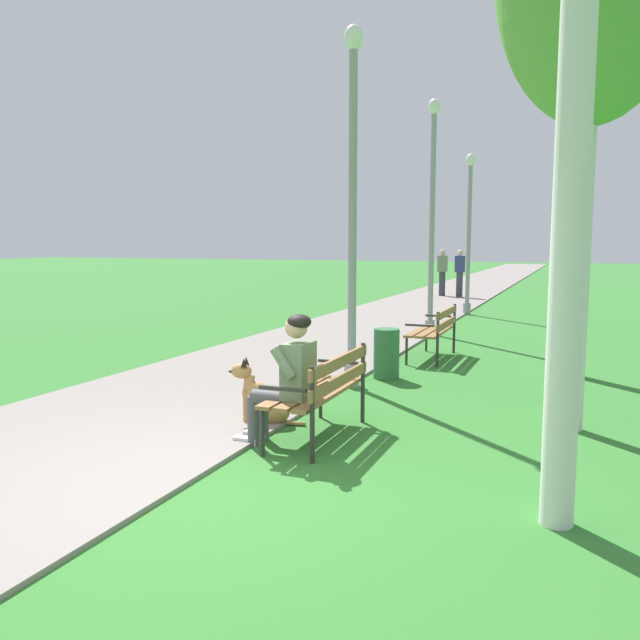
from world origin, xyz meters
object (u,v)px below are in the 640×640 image
(park_bench_mid, at_px, (435,328))
(dog_shepherd, at_px, (264,400))
(person_seated_on_near_bench, at_px, (288,375))
(lamp_post_far, at_px, (469,232))
(birch_tree_third, at_px, (593,13))
(pedestrian_distant, at_px, (442,273))
(lamp_post_near, at_px, (353,205))
(litter_bin, at_px, (386,354))
(park_bench_near, at_px, (322,387))
(pedestrian_further_distant, at_px, (460,273))
(lamp_post_mid, at_px, (432,215))

(park_bench_mid, relative_size, dog_shepherd, 1.82)
(person_seated_on_near_bench, relative_size, lamp_post_far, 0.30)
(birch_tree_third, xyz_separation_m, pedestrian_distant, (-4.49, 12.76, -4.10))
(person_seated_on_near_bench, xyz_separation_m, birch_tree_third, (2.46, 4.42, 4.26))
(lamp_post_near, bearing_deg, dog_shepherd, -97.21)
(park_bench_mid, xyz_separation_m, lamp_post_near, (-0.59, -2.43, 1.86))
(park_bench_mid, relative_size, litter_bin, 2.14)
(park_bench_mid, distance_m, dog_shepherd, 4.56)
(park_bench_near, xyz_separation_m, lamp_post_near, (-0.49, 2.27, 1.86))
(person_seated_on_near_bench, bearing_deg, park_bench_mid, 86.53)
(park_bench_mid, bearing_deg, person_seated_on_near_bench, -93.47)
(park_bench_mid, height_order, person_seated_on_near_bench, person_seated_on_near_bench)
(park_bench_near, xyz_separation_m, park_bench_mid, (0.10, 4.70, 0.00))
(litter_bin, bearing_deg, dog_shepherd, -101.29)
(dog_shepherd, height_order, pedestrian_further_distant, pedestrian_further_distant)
(lamp_post_near, xyz_separation_m, lamp_post_mid, (-0.11, 5.22, 0.08))
(person_seated_on_near_bench, xyz_separation_m, lamp_post_near, (-0.29, 2.62, 1.69))
(person_seated_on_near_bench, xyz_separation_m, pedestrian_further_distant, (-1.38, 16.90, 0.16))
(lamp_post_near, height_order, lamp_post_far, lamp_post_near)
(lamp_post_near, distance_m, lamp_post_mid, 5.22)
(lamp_post_mid, bearing_deg, park_bench_mid, -75.92)
(lamp_post_mid, relative_size, pedestrian_distant, 2.87)
(litter_bin, bearing_deg, lamp_post_far, 91.94)
(birch_tree_third, relative_size, pedestrian_further_distant, 3.65)
(lamp_post_near, bearing_deg, birch_tree_third, 33.25)
(lamp_post_far, xyz_separation_m, pedestrian_further_distant, (-1.08, 5.04, -1.31))
(litter_bin, relative_size, pedestrian_distant, 0.42)
(park_bench_near, bearing_deg, birch_tree_third, 61.05)
(lamp_post_far, relative_size, pedestrian_distant, 2.52)
(lamp_post_near, bearing_deg, pedestrian_further_distant, 94.37)
(dog_shepherd, bearing_deg, lamp_post_far, 88.73)
(park_bench_near, bearing_deg, park_bench_mid, 88.79)
(park_bench_mid, relative_size, pedestrian_further_distant, 0.91)
(park_bench_mid, xyz_separation_m, birch_tree_third, (2.15, -0.63, 4.43))
(person_seated_on_near_bench, height_order, dog_shepherd, person_seated_on_near_bench)
(dog_shepherd, relative_size, lamp_post_near, 0.18)
(park_bench_mid, bearing_deg, pedestrian_further_distant, 98.09)
(lamp_post_far, height_order, pedestrian_further_distant, lamp_post_far)
(litter_bin, height_order, pedestrian_further_distant, pedestrian_further_distant)
(person_seated_on_near_bench, distance_m, pedestrian_further_distant, 16.96)
(dog_shepherd, distance_m, pedestrian_distant, 16.68)
(pedestrian_further_distant, bearing_deg, park_bench_mid, -81.91)
(park_bench_near, relative_size, dog_shepherd, 1.82)
(lamp_post_far, relative_size, litter_bin, 5.94)
(park_bench_mid, bearing_deg, lamp_post_far, 95.05)
(lamp_post_mid, distance_m, lamp_post_far, 4.03)
(park_bench_near, bearing_deg, person_seated_on_near_bench, -120.84)
(person_seated_on_near_bench, bearing_deg, lamp_post_far, 91.43)
(park_bench_near, xyz_separation_m, birch_tree_third, (2.25, 4.07, 4.43))
(lamp_post_near, height_order, litter_bin, lamp_post_near)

